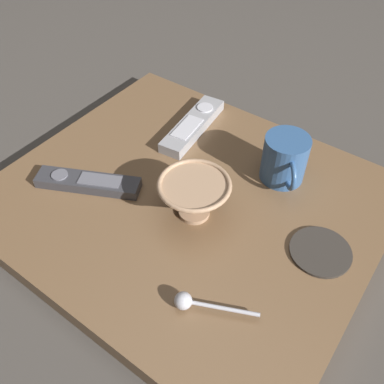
{
  "coord_description": "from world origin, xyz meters",
  "views": [
    {
      "loc": [
        0.31,
        -0.41,
        0.59
      ],
      "look_at": [
        0.01,
        -0.0,
        0.06
      ],
      "focal_mm": 39.16,
      "sensor_mm": 36.0,
      "label": 1
    }
  ],
  "objects_px": {
    "teaspoon": "(190,302)",
    "tv_remote_near": "(88,182)",
    "coffee_mug": "(285,159)",
    "tv_remote_far": "(193,125)",
    "drink_coaster": "(320,251)",
    "cereal_bowl": "(194,197)"
  },
  "relations": [
    {
      "from": "coffee_mug",
      "to": "tv_remote_far",
      "type": "distance_m",
      "value": 0.22
    },
    {
      "from": "teaspoon",
      "to": "tv_remote_far",
      "type": "bearing_deg",
      "value": 125.33
    },
    {
      "from": "tv_remote_far",
      "to": "drink_coaster",
      "type": "height_order",
      "value": "tv_remote_far"
    },
    {
      "from": "cereal_bowl",
      "to": "tv_remote_near",
      "type": "height_order",
      "value": "cereal_bowl"
    },
    {
      "from": "teaspoon",
      "to": "drink_coaster",
      "type": "bearing_deg",
      "value": 60.57
    },
    {
      "from": "coffee_mug",
      "to": "tv_remote_near",
      "type": "distance_m",
      "value": 0.36
    },
    {
      "from": "coffee_mug",
      "to": "tv_remote_near",
      "type": "height_order",
      "value": "coffee_mug"
    },
    {
      "from": "teaspoon",
      "to": "tv_remote_near",
      "type": "bearing_deg",
      "value": 163.56
    },
    {
      "from": "coffee_mug",
      "to": "tv_remote_near",
      "type": "relative_size",
      "value": 0.52
    },
    {
      "from": "tv_remote_near",
      "to": "tv_remote_far",
      "type": "xyz_separation_m",
      "value": [
        0.06,
        0.25,
        0.0
      ]
    },
    {
      "from": "tv_remote_near",
      "to": "tv_remote_far",
      "type": "distance_m",
      "value": 0.26
    },
    {
      "from": "teaspoon",
      "to": "drink_coaster",
      "type": "height_order",
      "value": "teaspoon"
    },
    {
      "from": "cereal_bowl",
      "to": "tv_remote_far",
      "type": "height_order",
      "value": "cereal_bowl"
    },
    {
      "from": "teaspoon",
      "to": "tv_remote_near",
      "type": "relative_size",
      "value": 0.6
    },
    {
      "from": "cereal_bowl",
      "to": "teaspoon",
      "type": "relative_size",
      "value": 1.07
    },
    {
      "from": "teaspoon",
      "to": "drink_coaster",
      "type": "distance_m",
      "value": 0.23
    },
    {
      "from": "coffee_mug",
      "to": "teaspoon",
      "type": "height_order",
      "value": "coffee_mug"
    },
    {
      "from": "cereal_bowl",
      "to": "tv_remote_near",
      "type": "xyz_separation_m",
      "value": [
        -0.2,
        -0.06,
        -0.03
      ]
    },
    {
      "from": "cereal_bowl",
      "to": "tv_remote_near",
      "type": "bearing_deg",
      "value": -162.71
    },
    {
      "from": "coffee_mug",
      "to": "drink_coaster",
      "type": "xyz_separation_m",
      "value": [
        0.13,
        -0.12,
        -0.04
      ]
    },
    {
      "from": "coffee_mug",
      "to": "teaspoon",
      "type": "bearing_deg",
      "value": -86.5
    },
    {
      "from": "coffee_mug",
      "to": "teaspoon",
      "type": "relative_size",
      "value": 0.87
    }
  ]
}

